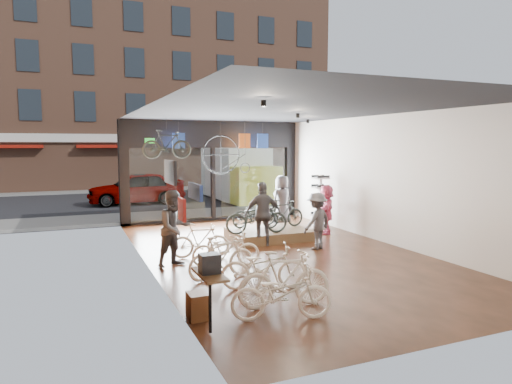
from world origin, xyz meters
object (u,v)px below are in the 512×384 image
floor_bike_1 (284,279)px  floor_bike_5 (200,241)px  box_truck (241,175)px  customer_3 (317,221)px  customer_5 (326,209)px  display_platform (270,234)px  penny_farthing (229,156)px  sunglasses_rack (320,201)px  floor_bike_0 (281,294)px  floor_bike_4 (226,249)px  customer_2 (263,214)px  customer_1 (175,228)px  hung_bike (167,144)px  floor_bike_2 (264,267)px  display_bike_left (257,217)px  display_bike_right (255,213)px  customer_4 (282,200)px  street_car (136,188)px  floor_bike_3 (222,257)px  display_bike_mid (283,214)px

floor_bike_1 → floor_bike_5: bearing=12.2°
box_truck → customer_3: (-1.87, -10.90, -0.56)m
floor_bike_1 → customer_5: (4.30, 5.63, 0.28)m
display_platform → customer_5: bearing=2.2°
penny_farthing → customer_3: bearing=-79.0°
box_truck → sunglasses_rack: size_ratio=3.68×
floor_bike_0 → sunglasses_rack: sunglasses_rack is taller
floor_bike_4 → customer_2: 2.46m
floor_bike_5 → customer_1: 1.05m
customer_1 → hung_bike: bearing=55.1°
floor_bike_2 → hung_bike: size_ratio=1.10×
floor_bike_2 → display_platform: 4.96m
display_bike_left → customer_5: (2.72, 0.57, 0.02)m
floor_bike_4 → display_bike_right: display_bike_right is taller
floor_bike_5 → customer_4: 5.48m
street_car → hung_bike: hung_bike is taller
display_bike_left → floor_bike_0: bearing=169.5°
floor_bike_1 → customer_3: 4.76m
floor_bike_1 → floor_bike_0: bearing=155.6°
street_car → sunglasses_rack: 10.38m
customer_3 → hung_bike: bearing=-74.7°
display_bike_right → floor_bike_4: bearing=136.3°
street_car → customer_4: size_ratio=2.55×
floor_bike_3 → display_bike_mid: bearing=-51.1°
floor_bike_5 → customer_5: 4.98m
floor_bike_1 → hung_bike: bearing=9.7°
display_bike_left → display_bike_mid: size_ratio=1.24×
display_bike_left → display_bike_right: (0.39, 1.09, -0.05)m
display_platform → display_bike_mid: bearing=8.9°
display_platform → customer_1: bearing=-149.6°
floor_bike_1 → customer_3: size_ratio=1.10×
street_car → floor_bike_4: street_car is taller
street_car → customer_1: bearing=-3.8°
floor_bike_3 → customer_5: 5.95m
display_platform → penny_farthing: penny_farthing is taller
floor_bike_1 → customer_2: size_ratio=0.94×
street_car → customer_1: size_ratio=2.51×
customer_3 → box_truck: bearing=-123.4°
floor_bike_0 → floor_bike_2: floor_bike_2 is taller
display_bike_mid → street_car: bearing=10.7°
street_car → floor_bike_1: bearing=1.4°
box_truck → sunglasses_rack: 8.10m
floor_bike_3 → customer_2: bearing=-47.8°
floor_bike_4 → display_bike_mid: bearing=-35.9°
display_bike_right → hung_bike: 3.69m
floor_bike_2 → display_bike_left: size_ratio=0.94×
customer_5 → penny_farthing: bearing=-112.5°
customer_1 → hung_bike: hung_bike is taller
customer_5 → floor_bike_2: bearing=-14.2°
floor_bike_1 → display_bike_right: (1.97, 6.15, 0.21)m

